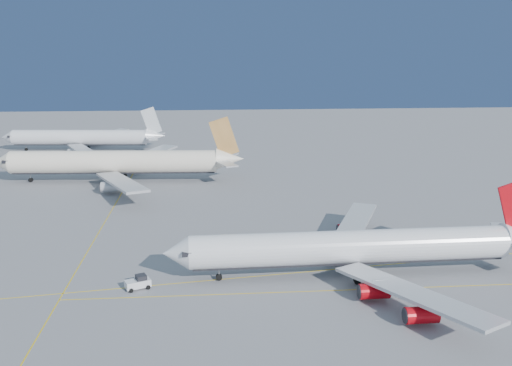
# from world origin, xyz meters

# --- Properties ---
(ground) EXTENTS (500.00, 500.00, 0.00)m
(ground) POSITION_xyz_m (0.00, 0.00, 0.00)
(ground) COLOR slate
(ground) RESTS_ON ground
(taxiway_lines) EXTENTS (118.86, 140.00, 0.02)m
(taxiway_lines) POSITION_xyz_m (-14.71, 6.34, 0.01)
(taxiway_lines) COLOR yellow
(taxiway_lines) RESTS_ON ground
(airliner_virgin) EXTENTS (64.08, 57.66, 15.83)m
(airliner_virgin) POSITION_xyz_m (7.37, -7.89, 4.77)
(airliner_virgin) COLOR white
(airliner_virgin) RESTS_ON ground
(airliner_etihad) EXTENTS (70.50, 65.08, 18.40)m
(airliner_etihad) POSITION_xyz_m (-42.23, 64.14, 5.60)
(airliner_etihad) COLOR #F1E4CD
(airliner_etihad) RESTS_ON ground
(airliner_third) EXTENTS (60.22, 55.33, 16.14)m
(airliner_third) POSITION_xyz_m (-62.69, 114.91, 4.89)
(airliner_third) COLOR white
(airliner_third) RESTS_ON ground
(pushback_tug) EXTENTS (4.31, 3.50, 2.17)m
(pushback_tug) POSITION_xyz_m (-28.53, -10.68, 1.01)
(pushback_tug) COLOR white
(pushback_tug) RESTS_ON ground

